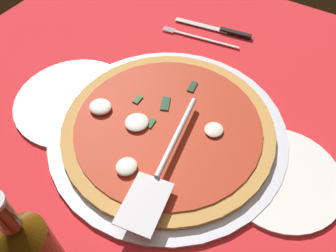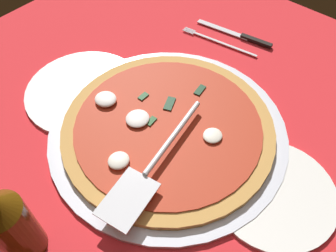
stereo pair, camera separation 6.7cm
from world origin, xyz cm
name	(u,v)px [view 2 (the right image)]	position (x,y,z in cm)	size (l,w,h in cm)	color
ground_plane	(162,134)	(0.00, 0.00, -0.40)	(115.26, 115.26, 0.80)	red
checker_pattern	(162,132)	(0.00, 0.00, 0.05)	(115.26, 115.26, 0.10)	silver
pizza_pan	(168,131)	(-0.92, -0.60, 0.67)	(45.93, 45.93, 1.14)	silver
dinner_plate_left	(274,193)	(-23.32, -2.35, 0.60)	(21.39, 21.39, 1.00)	white
dinner_plate_right	(85,91)	(19.78, 2.79, 0.60)	(25.08, 25.08, 1.00)	white
pizza	(167,127)	(-0.76, -0.47, 1.97)	(40.75, 40.75, 2.76)	#C48D45
pizza_server	(152,166)	(-5.54, 8.91, 4.33)	(8.42, 28.61, 1.00)	silver
place_setting_near	(230,40)	(6.27, -32.33, 0.47)	(20.70, 13.35, 1.40)	white
beer_bottle	(9,224)	(1.05, 30.59, 8.51)	(6.41, 6.41, 21.76)	#4C2F08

